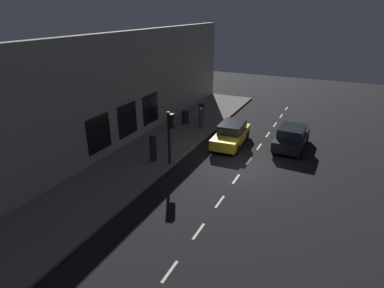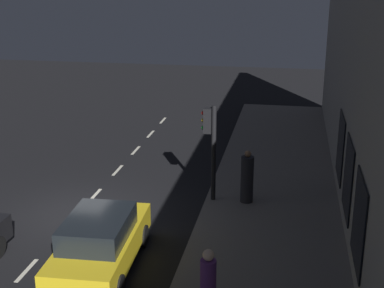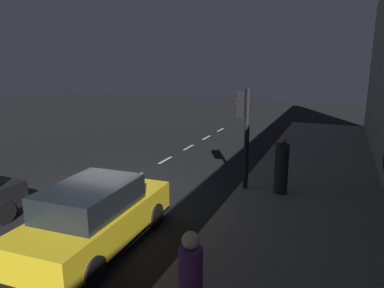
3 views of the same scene
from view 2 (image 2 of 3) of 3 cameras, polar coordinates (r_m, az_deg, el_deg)
ground_plane at (r=18.38m, az=-11.92°, el=-7.23°), size 60.00×60.00×0.00m
sidewalk at (r=17.09m, az=8.09°, el=-8.71°), size 4.50×32.00×0.15m
building_facade at (r=15.93m, az=17.87°, el=3.00°), size 0.65×32.00×7.64m
lane_centre_line at (r=17.55m, az=-13.16°, el=-8.54°), size 0.12×27.20×0.01m
traffic_light at (r=18.00m, az=1.96°, el=0.67°), size 0.50×0.32×3.31m
parked_car_0 at (r=14.76m, az=-9.64°, el=-10.15°), size 2.02×4.46×1.58m
pedestrian_1 at (r=12.39m, az=1.70°, el=-14.82°), size 0.50×0.50×1.74m
pedestrian_2 at (r=18.34m, az=5.82°, el=-3.63°), size 0.56×0.56×1.83m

